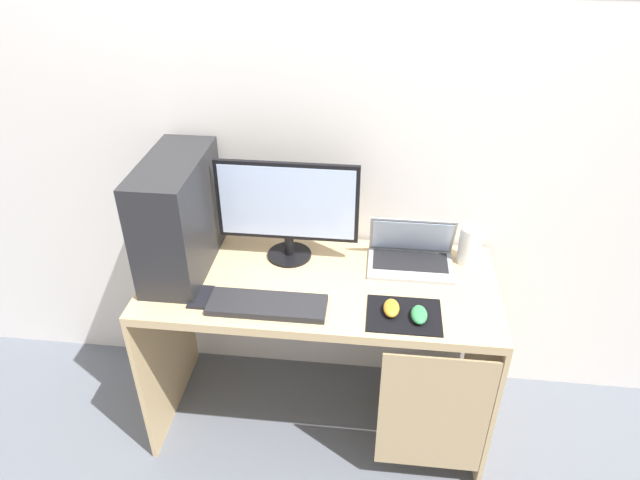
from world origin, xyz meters
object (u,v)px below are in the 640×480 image
pc_tower (178,216)px  mouse_right (419,315)px  monitor (287,208)px  mouse_left (391,308)px  speaker (470,245)px  laptop (411,255)px  cell_phone (201,297)px  keyboard (267,305)px

pc_tower → mouse_right: pc_tower is taller
monitor → mouse_left: bearing=-36.6°
speaker → mouse_right: 0.43m
laptop → cell_phone: 0.82m
laptop → cell_phone: size_ratio=2.54×
mouse_right → cell_phone: 0.78m
keyboard → mouse_right: (0.53, -0.00, 0.01)m
speaker → cell_phone: speaker is taller
mouse_right → cell_phone: bearing=177.7°
pc_tower → speaker: (1.10, 0.15, -0.15)m
pc_tower → laptop: bearing=7.2°
keyboard → monitor: bearing=85.3°
pc_tower → keyboard: 0.48m
monitor → pc_tower: bearing=-166.0°
laptop → mouse_right: 0.34m
cell_phone → keyboard: bearing=-6.2°
monitor → laptop: (0.48, 0.01, -0.19)m
pc_tower → laptop: pc_tower is taller
laptop → mouse_left: laptop is taller
monitor → laptop: bearing=1.5°
laptop → keyboard: laptop is taller
mouse_left → cell_phone: bearing=179.4°
keyboard → mouse_right: 0.53m
mouse_left → pc_tower: bearing=165.7°
laptop → keyboard: bearing=-146.5°
speaker → laptop: bearing=-171.0°
speaker → monitor: bearing=-176.1°
laptop → mouse_left: size_ratio=3.44×
monitor → mouse_left: (0.41, -0.30, -0.20)m
pc_tower → laptop: (0.88, 0.11, -0.18)m
pc_tower → mouse_right: (0.90, -0.23, -0.20)m
speaker → mouse_right: (-0.20, -0.38, -0.06)m
pc_tower → monitor: bearing=14.0°
monitor → speaker: (0.71, 0.05, -0.15)m
mouse_left → speaker: bearing=49.8°
keyboard → cell_phone: keyboard is taller
keyboard → mouse_left: size_ratio=4.38×
cell_phone → speaker: bearing=19.3°
mouse_left → mouse_right: 0.10m
keyboard → laptop: bearing=33.5°
speaker → keyboard: (-0.73, -0.37, -0.07)m
laptop → speaker: bearing=9.0°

